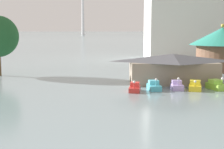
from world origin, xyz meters
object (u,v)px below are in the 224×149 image
object	(u,v)px
pedal_boat_lavender	(177,86)
background_building_block	(197,10)
pedal_boat_cyan	(155,86)
pedal_boat_lime	(217,85)
green_roof_pavilion	(223,46)
boathouse	(173,68)
pedal_boat_yellow	(196,86)
pedal_boat_red	(135,88)

from	to	relation	value
pedal_boat_lavender	background_building_block	world-z (taller)	background_building_block
pedal_boat_cyan	pedal_boat_lime	world-z (taller)	pedal_boat_lime
green_roof_pavilion	boathouse	bearing A→B (deg)	-129.60
pedal_boat_yellow	green_roof_pavilion	distance (m)	22.95
boathouse	pedal_boat_cyan	bearing A→B (deg)	-121.55
green_roof_pavilion	pedal_boat_red	bearing A→B (deg)	-130.32
pedal_boat_cyan	pedal_boat_lime	size ratio (longest dim) A/B	0.89
boathouse	background_building_block	distance (m)	41.98
pedal_boat_cyan	pedal_boat_yellow	distance (m)	5.34
pedal_boat_yellow	pedal_boat_lime	distance (m)	3.00
pedal_boat_red	boathouse	distance (m)	9.25
pedal_boat_cyan	pedal_boat_yellow	size ratio (longest dim) A/B	0.99
pedal_boat_cyan	boathouse	bearing A→B (deg)	142.95
pedal_boat_yellow	background_building_block	world-z (taller)	background_building_block
pedal_boat_lime	green_roof_pavilion	bearing A→B (deg)	142.06
pedal_boat_cyan	pedal_boat_yellow	bearing A→B (deg)	82.24
pedal_boat_lavender	pedal_boat_yellow	xyz separation A→B (m)	(2.30, -0.42, 0.01)
pedal_boat_cyan	pedal_boat_lavender	world-z (taller)	pedal_boat_lavender
pedal_boat_lavender	green_roof_pavilion	bearing A→B (deg)	148.00
pedal_boat_yellow	green_roof_pavilion	world-z (taller)	green_roof_pavilion
pedal_boat_red	background_building_block	size ratio (longest dim) A/B	0.11
pedal_boat_red	pedal_boat_lime	bearing A→B (deg)	106.11
boathouse	background_building_block	xyz separation A→B (m)	(13.06, 38.46, 10.58)
pedal_boat_cyan	boathouse	world-z (taller)	boathouse
pedal_boat_lime	pedal_boat_yellow	bearing A→B (deg)	-97.66
pedal_boat_cyan	boathouse	distance (m)	6.81
pedal_boat_red	background_building_block	xyz separation A→B (m)	(19.11, 45.23, 12.36)
pedal_boat_lavender	pedal_boat_lime	bearing A→B (deg)	91.28
pedal_boat_yellow	background_building_block	distance (m)	47.31
pedal_boat_lime	green_roof_pavilion	xyz separation A→B (m)	(7.09, 19.68, 4.10)
green_roof_pavilion	background_building_block	bearing A→B (deg)	87.28
boathouse	pedal_boat_lavender	bearing A→B (deg)	-94.44
boathouse	green_roof_pavilion	world-z (taller)	green_roof_pavilion
pedal_boat_red	boathouse	xyz separation A→B (m)	(6.05, 6.77, 1.78)
pedal_boat_cyan	pedal_boat_lime	xyz separation A→B (m)	(8.28, 0.33, 0.03)
pedal_boat_red	boathouse	size ratio (longest dim) A/B	0.21
pedal_boat_red	pedal_boat_lavender	world-z (taller)	pedal_boat_lavender
pedal_boat_lavender	pedal_boat_lime	distance (m)	5.25
pedal_boat_lavender	green_roof_pavilion	xyz separation A→B (m)	(12.34, 19.81, 4.13)
pedal_boat_red	pedal_boat_lavender	bearing A→B (deg)	111.93
pedal_boat_red	background_building_block	distance (m)	50.63
pedal_boat_lavender	pedal_boat_red	bearing A→B (deg)	-76.49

